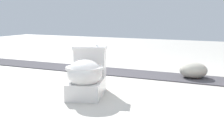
{
  "coord_description": "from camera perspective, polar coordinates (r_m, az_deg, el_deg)",
  "views": [
    {
      "loc": [
        3.01,
        1.64,
        0.88
      ],
      "look_at": [
        0.2,
        0.3,
        0.3
      ],
      "focal_mm": 50.0,
      "sensor_mm": 36.0,
      "label": 1
    }
  ],
  "objects": [
    {
      "name": "gravel_strip",
      "position": [
        4.37,
        9.86,
        -1.15
      ],
      "size": [
        0.56,
        8.0,
        0.01
      ],
      "primitive_type": "cube",
      "color": "#423F44",
      "rests_on": "ground"
    },
    {
      "name": "toilet",
      "position": [
        3.32,
        -4.69,
        -0.96
      ],
      "size": [
        0.72,
        0.55,
        0.52
      ],
      "rotation": [
        0.0,
        0.0,
        0.33
      ],
      "color": "white",
      "rests_on": "ground"
    },
    {
      "name": "ground_plane",
      "position": [
        3.54,
        -2.99,
        -3.86
      ],
      "size": [
        14.0,
        14.0,
        0.0
      ],
      "primitive_type": "plane",
      "color": "#B7B2A8"
    },
    {
      "name": "boulder_far",
      "position": [
        4.34,
        14.66,
        -0.05
      ],
      "size": [
        0.51,
        0.51,
        0.22
      ],
      "primitive_type": "ellipsoid",
      "rotation": [
        0.0,
        0.0,
        1.0
      ],
      "color": "#ADA899",
      "rests_on": "ground"
    }
  ]
}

